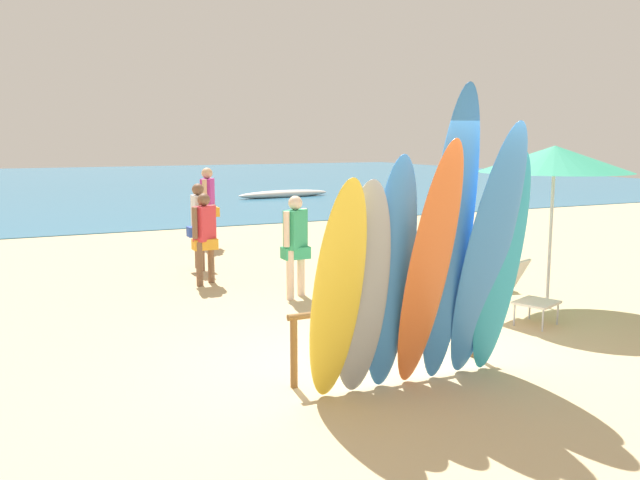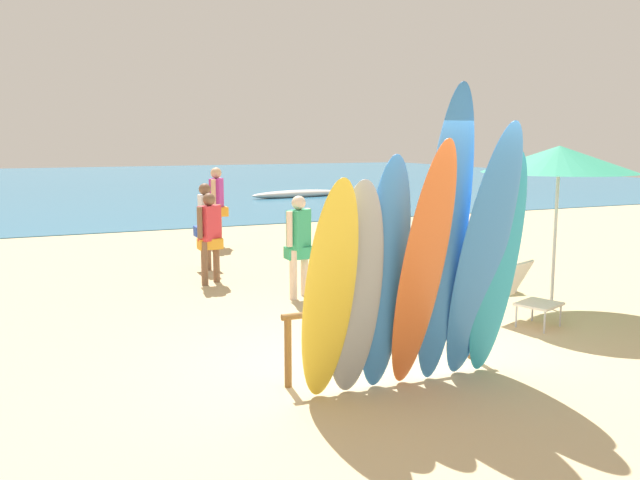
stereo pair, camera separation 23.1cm
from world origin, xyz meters
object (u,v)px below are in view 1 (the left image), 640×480
object	(u,v)px
surfboard_blue_4	(450,240)
beachgoer_photographing	(296,239)
beach_chair_blue	(488,261)
beach_chair_striped	(462,274)
surfboard_grey_1	(362,290)
surfboard_orange_3	(429,268)
beach_chair_red	(523,290)
surfboard_blue_5	(487,255)
beach_umbrella	(555,159)
beachgoer_strolling	(199,220)
beachgoer_by_water	(208,202)
distant_boat	(284,194)
surfboard_yellow_0	(338,293)
surfboard_blue_2	(391,276)
surfboard_rack	(390,320)
surfboard_teal_6	(501,265)
beachgoer_midbeach	(205,232)

from	to	relation	value
surfboard_blue_4	beachgoer_photographing	xyz separation A→B (m)	(0.11, 3.92, -0.54)
beach_chair_blue	beach_chair_striped	world-z (taller)	beach_chair_striped
surfboard_grey_1	beach_chair_striped	distance (m)	3.92
surfboard_orange_3	surfboard_blue_4	world-z (taller)	surfboard_blue_4
beach_chair_red	beach_chair_striped	size ratio (longest dim) A/B	1.03
surfboard_blue_5	beach_umbrella	world-z (taller)	surfboard_blue_5
beachgoer_strolling	surfboard_orange_3	bearing A→B (deg)	6.06
beachgoer_by_water	distant_boat	distance (m)	12.25
beachgoer_strolling	beach_chair_striped	xyz separation A→B (m)	(2.71, -4.08, -0.46)
beachgoer_strolling	distant_boat	bearing A→B (deg)	155.06
surfboard_orange_3	beachgoer_photographing	xyz separation A→B (m)	(0.37, 3.97, -0.31)
surfboard_orange_3	beachgoer_photographing	distance (m)	4.00
beachgoer_photographing	beach_chair_red	bearing A→B (deg)	94.88
beachgoer_photographing	beach_chair_red	xyz separation A→B (m)	(2.10, -2.49, -0.45)
beach_umbrella	surfboard_blue_4	bearing A→B (deg)	-148.52
surfboard_yellow_0	surfboard_blue_5	bearing A→B (deg)	-2.83
surfboard_orange_3	surfboard_blue_4	xyz separation A→B (m)	(0.26, 0.05, 0.24)
surfboard_blue_5	beach_umbrella	distance (m)	3.39
beachgoer_by_water	beach_chair_striped	size ratio (longest dim) A/B	2.06
surfboard_blue_2	distant_boat	bearing A→B (deg)	71.63
surfboard_blue_2	surfboard_blue_5	distance (m)	0.99
surfboard_blue_5	beach_chair_striped	distance (m)	3.23
surfboard_rack	surfboard_blue_5	world-z (taller)	surfboard_blue_5
surfboard_blue_5	surfboard_teal_6	xyz separation A→B (m)	(0.23, 0.07, -0.13)
surfboard_rack	surfboard_orange_3	size ratio (longest dim) A/B	0.92
surfboard_blue_2	surfboard_orange_3	distance (m)	0.35
beach_chair_blue	surfboard_yellow_0	bearing A→B (deg)	-132.59
surfboard_orange_3	beach_chair_striped	distance (m)	3.60
surfboard_rack	beachgoer_by_water	size ratio (longest dim) A/B	1.29
beachgoer_by_water	distant_boat	bearing A→B (deg)	-1.92
surfboard_blue_5	beach_umbrella	xyz separation A→B (m)	(2.67, 1.93, 0.81)
surfboard_blue_4	beachgoer_strolling	xyz separation A→B (m)	(-0.61, 6.65, -0.53)
surfboard_rack	surfboard_orange_3	bearing A→B (deg)	-89.23
surfboard_yellow_0	beachgoer_strolling	bearing A→B (deg)	84.69
surfboard_yellow_0	distant_boat	world-z (taller)	surfboard_yellow_0
surfboard_teal_6	beachgoer_strolling	size ratio (longest dim) A/B	1.48
beachgoer_midbeach	distant_boat	world-z (taller)	beachgoer_midbeach
surfboard_grey_1	surfboard_blue_2	xyz separation A→B (m)	(0.30, 0.01, 0.10)
beachgoer_photographing	surfboard_yellow_0	bearing A→B (deg)	36.76
surfboard_grey_1	distant_boat	size ratio (longest dim) A/B	0.51
surfboard_yellow_0	beachgoer_photographing	world-z (taller)	surfboard_yellow_0
surfboard_yellow_0	surfboard_grey_1	size ratio (longest dim) A/B	1.03
surfboard_blue_4	beachgoer_strolling	bearing A→B (deg)	99.62
surfboard_blue_2	surfboard_blue_5	size ratio (longest dim) A/B	0.87
surfboard_blue_5	distant_boat	world-z (taller)	surfboard_blue_5
beachgoer_photographing	beachgoer_by_water	bearing A→B (deg)	-126.44
surfboard_grey_1	distant_boat	bearing A→B (deg)	72.95
beachgoer_midbeach	beach_umbrella	distance (m)	5.40
surfboard_yellow_0	beachgoer_strolling	world-z (taller)	surfboard_yellow_0
surfboard_yellow_0	surfboard_blue_5	size ratio (longest dim) A/B	0.81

